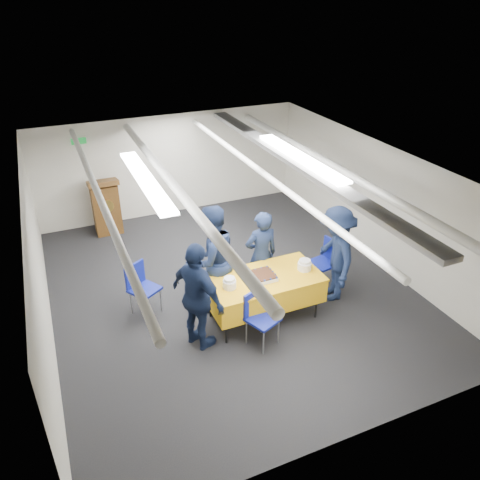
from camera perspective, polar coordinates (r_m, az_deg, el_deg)
name	(u,v)px	position (r m, az deg, el deg)	size (l,w,h in m)	color
ground	(229,287)	(8.44, -1.31, -5.80)	(7.00, 7.00, 0.00)	black
room_shell	(224,185)	(7.94, -1.95, 6.73)	(6.00, 7.00, 2.30)	silver
serving_table	(264,288)	(7.45, 2.90, -5.90)	(1.81, 0.94, 0.77)	black
sheet_cake	(260,276)	(7.27, 2.42, -4.46)	(0.48, 0.37, 0.09)	white
plate_stack_left	(230,283)	(7.04, -1.29, -5.28)	(0.20, 0.20, 0.18)	white
plate_stack_right	(305,265)	(7.54, 7.88, -3.04)	(0.22, 0.22, 0.17)	white
podium	(106,206)	(10.42, -16.03, 4.01)	(0.62, 0.53, 1.25)	brown
chair_near	(259,312)	(6.99, 2.28, -8.81)	(0.55, 0.55, 0.87)	gray
chair_right	(327,258)	(8.41, 10.53, -2.16)	(0.49, 0.49, 0.87)	gray
chair_left	(140,284)	(7.76, -12.05, -5.23)	(0.58, 0.58, 0.87)	gray
sailor_a	(261,255)	(7.84, 2.59, -1.86)	(0.58, 0.38, 1.60)	black
sailor_b	(211,259)	(7.48, -3.50, -2.39)	(0.90, 0.70, 1.85)	black
sailor_c	(198,297)	(6.75, -5.15, -6.98)	(1.01, 0.42, 1.72)	black
sailor_d	(335,254)	(7.93, 11.52, -1.69)	(1.09, 0.63, 1.69)	black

